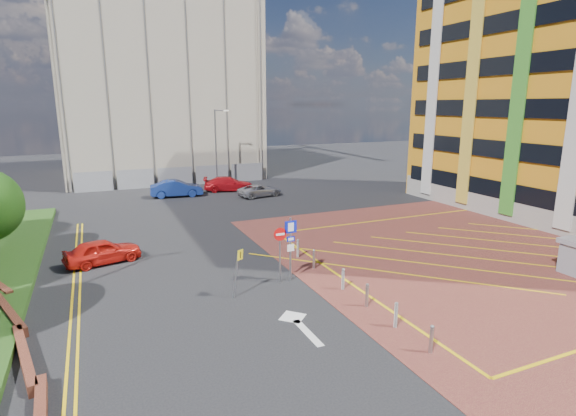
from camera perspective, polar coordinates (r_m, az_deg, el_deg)
ground at (r=21.36m, az=0.17°, el=-10.33°), size 140.00×140.00×0.00m
forecourt at (r=29.56m, az=25.95°, el=-4.96°), size 26.00×26.00×0.02m
retaining_wall at (r=21.93m, az=-32.48°, el=-11.27°), size 6.06×20.33×0.40m
lamp_back at (r=47.66m, az=-9.05°, el=7.91°), size 1.53×0.16×8.00m
sign_cluster at (r=21.64m, az=-0.17°, el=-4.50°), size 1.17×0.12×3.20m
warning_sign at (r=20.16m, az=-6.44°, el=-7.50°), size 0.60×0.39×2.25m
bollard_row at (r=20.82m, az=7.95°, el=-9.70°), size 0.14×11.14×0.90m
construction_building at (r=58.54m, az=-16.41°, el=14.98°), size 21.20×19.20×22.00m
construction_fence at (r=49.34m, az=-12.98°, el=3.97°), size 21.60×0.06×2.00m
car_red_left at (r=26.49m, az=-22.47°, el=-5.11°), size 4.24×2.53×1.35m
car_blue_back at (r=43.39m, az=-13.96°, el=2.43°), size 4.94×2.19×1.58m
car_red_back at (r=45.36m, az=-7.54°, el=3.06°), size 5.27×3.26×1.43m
car_silver_back at (r=42.30m, az=-3.61°, el=2.24°), size 4.45×2.65×1.16m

